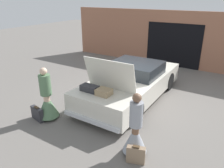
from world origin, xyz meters
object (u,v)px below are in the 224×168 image
(person_right, at_px, (135,133))
(person_left, at_px, (47,101))
(suitcase_beside_right_person, at_px, (136,155))
(car, at_px, (132,83))
(suitcase_beside_left_person, at_px, (37,114))

(person_right, bearing_deg, person_left, 95.10)
(person_left, relative_size, suitcase_beside_right_person, 3.64)
(person_right, xyz_separation_m, suitcase_beside_right_person, (0.16, -0.27, -0.35))
(car, relative_size, suitcase_beside_right_person, 10.96)
(suitcase_beside_right_person, bearing_deg, car, 119.20)
(suitcase_beside_right_person, bearing_deg, person_left, 174.03)
(car, relative_size, suitcase_beside_left_person, 9.16)
(person_left, xyz_separation_m, suitcase_beside_left_person, (-0.19, -0.26, -0.36))
(car, height_order, person_right, car)
(person_left, relative_size, person_right, 1.03)
(car, distance_m, person_right, 3.04)
(person_left, relative_size, suitcase_beside_left_person, 3.04)
(person_right, relative_size, suitcase_beside_left_person, 2.94)
(person_right, relative_size, suitcase_beside_right_person, 3.52)
(car, distance_m, person_left, 2.99)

